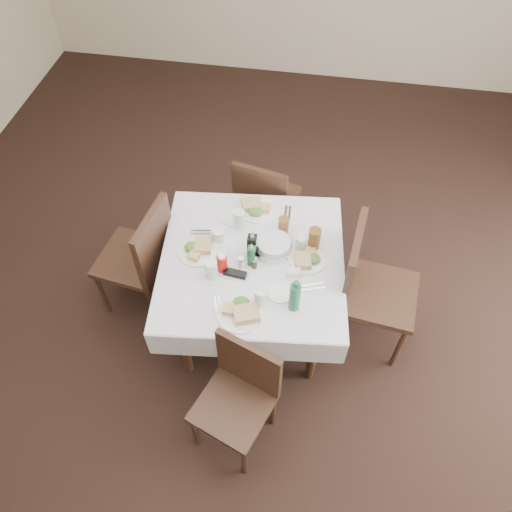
# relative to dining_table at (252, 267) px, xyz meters

# --- Properties ---
(ground_plane) EXTENTS (7.00, 7.00, 0.00)m
(ground_plane) POSITION_rel_dining_table_xyz_m (0.01, -0.07, -0.67)
(ground_plane) COLOR black
(room_shell) EXTENTS (6.04, 7.04, 2.80)m
(room_shell) POSITION_rel_dining_table_xyz_m (0.01, -0.07, 1.04)
(room_shell) COLOR #C0AB90
(room_shell) RESTS_ON ground
(dining_table) EXTENTS (1.30, 1.30, 0.76)m
(dining_table) POSITION_rel_dining_table_xyz_m (0.00, 0.00, 0.00)
(dining_table) COLOR black
(dining_table) RESTS_ON ground
(chair_north) EXTENTS (0.51, 0.51, 0.90)m
(chair_north) POSITION_rel_dining_table_xyz_m (-0.05, 0.80, -0.16)
(chair_north) COLOR black
(chair_north) RESTS_ON ground
(chair_south) EXTENTS (0.53, 0.53, 0.87)m
(chair_south) POSITION_rel_dining_table_xyz_m (0.06, -0.77, -0.17)
(chair_south) COLOR black
(chair_south) RESTS_ON ground
(chair_east) EXTENTS (0.55, 0.55, 1.04)m
(chair_east) POSITION_rel_dining_table_xyz_m (0.76, 0.06, -0.08)
(chair_east) COLOR black
(chair_east) RESTS_ON ground
(chair_west) EXTENTS (0.53, 0.53, 0.99)m
(chair_west) POSITION_rel_dining_table_xyz_m (-0.78, 0.06, -0.11)
(chair_west) COLOR black
(chair_west) RESTS_ON ground
(meal_north) EXTENTS (0.26, 0.26, 0.06)m
(meal_north) POSITION_rel_dining_table_xyz_m (-0.05, 0.43, 0.11)
(meal_north) COLOR white
(meal_north) RESTS_ON dining_table
(meal_south) EXTENTS (0.29, 0.29, 0.06)m
(meal_south) POSITION_rel_dining_table_xyz_m (0.01, -0.41, 0.12)
(meal_south) COLOR white
(meal_south) RESTS_ON dining_table
(meal_east) EXTENTS (0.25, 0.25, 0.05)m
(meal_east) POSITION_rel_dining_table_xyz_m (0.35, 0.04, 0.11)
(meal_east) COLOR white
(meal_east) RESTS_ON dining_table
(meal_west) EXTENTS (0.26, 0.26, 0.06)m
(meal_west) POSITION_rel_dining_table_xyz_m (-0.36, 0.00, 0.11)
(meal_west) COLOR white
(meal_west) RESTS_ON dining_table
(side_plate_a) EXTENTS (0.15, 0.15, 0.01)m
(side_plate_a) POSITION_rel_dining_table_xyz_m (-0.20, 0.32, 0.10)
(side_plate_a) COLOR white
(side_plate_a) RESTS_ON dining_table
(side_plate_b) EXTENTS (0.15, 0.15, 0.01)m
(side_plate_b) POSITION_rel_dining_table_xyz_m (0.21, -0.24, 0.10)
(side_plate_b) COLOR white
(side_plate_b) RESTS_ON dining_table
(water_n) EXTENTS (0.08, 0.08, 0.15)m
(water_n) POSITION_rel_dining_table_xyz_m (-0.13, 0.26, 0.16)
(water_n) COLOR silver
(water_n) RESTS_ON dining_table
(water_s) EXTENTS (0.07, 0.07, 0.14)m
(water_s) POSITION_rel_dining_table_xyz_m (0.11, -0.33, 0.16)
(water_s) COLOR silver
(water_s) RESTS_ON dining_table
(water_e) EXTENTS (0.07, 0.07, 0.12)m
(water_e) POSITION_rel_dining_table_xyz_m (0.30, 0.13, 0.15)
(water_e) COLOR silver
(water_e) RESTS_ON dining_table
(water_w) EXTENTS (0.08, 0.08, 0.14)m
(water_w) POSITION_rel_dining_table_xyz_m (-0.22, -0.18, 0.16)
(water_w) COLOR silver
(water_w) RESTS_ON dining_table
(iced_tea_a) EXTENTS (0.07, 0.07, 0.15)m
(iced_tea_a) POSITION_rel_dining_table_xyz_m (0.17, 0.24, 0.16)
(iced_tea_a) COLOR brown
(iced_tea_a) RESTS_ON dining_table
(iced_tea_b) EXTENTS (0.08, 0.08, 0.17)m
(iced_tea_b) POSITION_rel_dining_table_xyz_m (0.38, 0.16, 0.17)
(iced_tea_b) COLOR brown
(iced_tea_b) RESTS_ON dining_table
(bread_basket) EXTENTS (0.24, 0.24, 0.08)m
(bread_basket) POSITION_rel_dining_table_xyz_m (0.12, 0.10, 0.13)
(bread_basket) COLOR silver
(bread_basket) RESTS_ON dining_table
(oil_cruet_dark) EXTENTS (0.06, 0.06, 0.24)m
(oil_cruet_dark) POSITION_rel_dining_table_xyz_m (-0.00, 0.02, 0.19)
(oil_cruet_dark) COLOR black
(oil_cruet_dark) RESTS_ON dining_table
(oil_cruet_green) EXTENTS (0.05, 0.05, 0.20)m
(oil_cruet_green) POSITION_rel_dining_table_xyz_m (0.00, -0.04, 0.18)
(oil_cruet_green) COLOR #1A5E37
(oil_cruet_green) RESTS_ON dining_table
(ketchup_bottle) EXTENTS (0.07, 0.07, 0.14)m
(ketchup_bottle) POSITION_rel_dining_table_xyz_m (-0.17, -0.11, 0.16)
(ketchup_bottle) COLOR #AD140B
(ketchup_bottle) RESTS_ON dining_table
(salt_shaker) EXTENTS (0.04, 0.04, 0.09)m
(salt_shaker) POSITION_rel_dining_table_xyz_m (-0.06, -0.07, 0.13)
(salt_shaker) COLOR white
(salt_shaker) RESTS_ON dining_table
(pepper_shaker) EXTENTS (0.04, 0.04, 0.08)m
(pepper_shaker) POSITION_rel_dining_table_xyz_m (0.02, -0.06, 0.13)
(pepper_shaker) COLOR #3B2C1C
(pepper_shaker) RESTS_ON dining_table
(coffee_mug) EXTENTS (0.14, 0.14, 0.10)m
(coffee_mug) POSITION_rel_dining_table_xyz_m (-0.24, 0.12, 0.14)
(coffee_mug) COLOR white
(coffee_mug) RESTS_ON dining_table
(sunglasses) EXTENTS (0.15, 0.06, 0.03)m
(sunglasses) POSITION_rel_dining_table_xyz_m (-0.08, -0.14, 0.11)
(sunglasses) COLOR black
(sunglasses) RESTS_ON dining_table
(green_bottle) EXTENTS (0.07, 0.07, 0.26)m
(green_bottle) POSITION_rel_dining_table_xyz_m (0.31, -0.32, 0.20)
(green_bottle) COLOR #1A5E37
(green_bottle) RESTS_ON dining_table
(sugar_caddy) EXTENTS (0.10, 0.07, 0.04)m
(sugar_caddy) POSITION_rel_dining_table_xyz_m (0.28, -0.08, 0.11)
(sugar_caddy) COLOR white
(sugar_caddy) RESTS_ON dining_table
(cutlery_n) EXTENTS (0.05, 0.17, 0.01)m
(cutlery_n) POSITION_rel_dining_table_xyz_m (0.17, 0.42, 0.09)
(cutlery_n) COLOR silver
(cutlery_n) RESTS_ON dining_table
(cutlery_s) EXTENTS (0.09, 0.17, 0.01)m
(cutlery_s) POSITION_rel_dining_table_xyz_m (-0.14, -0.40, 0.09)
(cutlery_s) COLOR silver
(cutlery_s) RESTS_ON dining_table
(cutlery_e) EXTENTS (0.21, 0.11, 0.01)m
(cutlery_e) POSITION_rel_dining_table_xyz_m (0.38, -0.17, 0.10)
(cutlery_e) COLOR silver
(cutlery_e) RESTS_ON dining_table
(cutlery_w) EXTENTS (0.18, 0.07, 0.01)m
(cutlery_w) POSITION_rel_dining_table_xyz_m (-0.36, 0.16, 0.09)
(cutlery_w) COLOR silver
(cutlery_w) RESTS_ON dining_table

